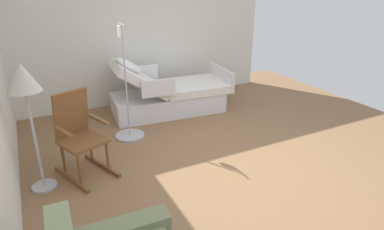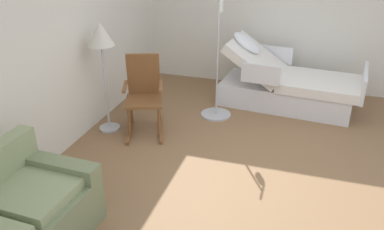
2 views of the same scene
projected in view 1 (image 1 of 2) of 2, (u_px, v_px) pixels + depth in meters
name	position (u px, v px, depth m)	size (l,w,h in m)	color
ground_plane	(225.00, 166.00, 4.33)	(7.15, 7.15, 0.00)	olive
side_wall	(144.00, 30.00, 6.21)	(0.10, 4.98, 2.70)	silver
hospital_bed	(168.00, 95.00, 5.97)	(1.15, 2.14, 1.11)	silver
rocking_chair	(79.00, 135.00, 4.01)	(0.88, 0.71, 1.05)	brown
floor_lamp	(25.00, 87.00, 3.41)	(0.34, 0.34, 1.48)	#B2B5BA
iv_pole	(129.00, 121.00, 5.04)	(0.44, 0.44, 1.69)	#B2B5BA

